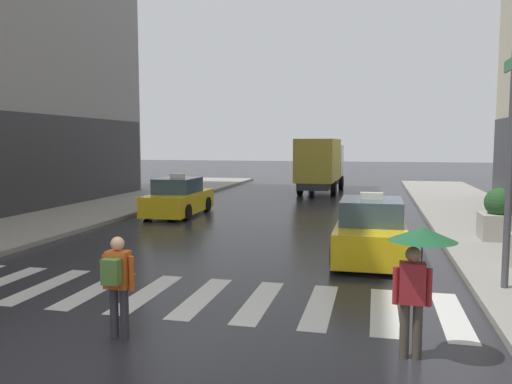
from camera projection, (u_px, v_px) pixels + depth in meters
The scene contains 8 objects.
ground_plane at pixel (97, 354), 7.59m from camera, with size 160.00×160.00×0.00m, color #26262B.
crosswalk_markings at pixel (174, 295), 10.50m from camera, with size 11.30×2.80×0.01m.
taxi_lead at pixel (371, 232), 13.87m from camera, with size 1.94×4.55×1.80m.
taxi_second at pixel (179, 198), 22.09m from camera, with size 2.00×4.57×1.80m.
box_truck at pixel (320, 163), 31.57m from camera, with size 2.44×7.60×3.35m.
pedestrian_with_umbrella at pixel (419, 256), 7.28m from camera, with size 0.96×0.96×1.94m.
pedestrian_with_backpack at pixel (117, 279), 8.10m from camera, with size 0.55×0.43×1.65m.
planter_mid_block at pixel (499, 216), 15.71m from camera, with size 1.10×1.10×1.60m.
Camera 1 is at (3.98, -6.59, 3.13)m, focal length 35.84 mm.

